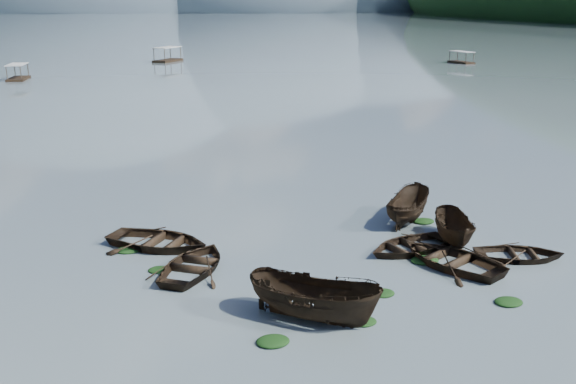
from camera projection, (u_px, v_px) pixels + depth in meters
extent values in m
plane|color=slate|center=(378.00, 363.00, 19.60)|extent=(2400.00, 2400.00, 0.00)
ellipsoid|color=#475666|center=(90.00, 11.00, 846.22)|extent=(520.00, 520.00, 340.00)
ellipsoid|color=#475666|center=(239.00, 10.00, 890.26)|extent=(520.00, 520.00, 260.00)
ellipsoid|color=#475666|center=(362.00, 10.00, 929.90)|extent=(520.00, 520.00, 220.00)
imported|color=black|center=(195.00, 270.00, 26.38)|extent=(4.85, 5.31, 0.90)
imported|color=black|center=(314.00, 320.00, 22.26)|extent=(5.00, 4.43, 1.89)
imported|color=black|center=(451.00, 265.00, 26.92)|extent=(5.17, 5.71, 0.97)
imported|color=black|center=(519.00, 259.00, 27.58)|extent=(4.41, 3.67, 0.79)
imported|color=black|center=(454.00, 243.00, 29.37)|extent=(2.66, 4.42, 1.60)
imported|color=black|center=(159.00, 247.00, 28.89)|extent=(5.90, 5.49, 0.99)
imported|color=black|center=(409.00, 251.00, 28.47)|extent=(4.92, 4.14, 0.87)
imported|color=black|center=(406.00, 221.00, 32.38)|extent=(4.08, 4.49, 1.71)
ellipsoid|color=black|center=(273.00, 343.00, 20.75)|extent=(1.10, 0.90, 0.24)
ellipsoid|color=black|center=(363.00, 323.00, 22.06)|extent=(0.95, 0.76, 0.21)
ellipsoid|color=black|center=(509.00, 303.00, 23.49)|extent=(1.06, 0.85, 0.23)
ellipsoid|color=black|center=(383.00, 294.00, 24.22)|extent=(0.92, 0.78, 0.20)
ellipsoid|color=black|center=(425.00, 262.00, 27.26)|extent=(1.22, 0.97, 0.25)
ellipsoid|color=black|center=(129.00, 251.00, 28.41)|extent=(1.09, 0.88, 0.23)
ellipsoid|color=black|center=(159.00, 271.00, 26.35)|extent=(0.89, 0.74, 0.19)
ellipsoid|color=black|center=(424.00, 222.00, 32.13)|extent=(1.09, 0.87, 0.24)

